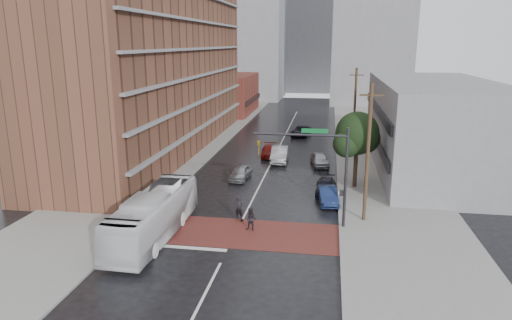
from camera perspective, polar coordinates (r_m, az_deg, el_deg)
The scene contains 24 objects.
ground at distance 31.28m, azimuth -2.72°, elevation -9.44°, with size 160.00×160.00×0.00m, color black.
crosswalk at distance 31.72m, azimuth -2.53°, elevation -9.07°, with size 14.00×5.00×0.02m, color maroon.
sidewalk_west at distance 57.18m, azimuth -8.88°, elevation 1.58°, with size 9.00×90.00×0.15m, color gray.
sidewalk_east at distance 54.72m, azimuth 14.69°, elevation 0.69°, with size 9.00×90.00×0.15m, color gray.
apartment_block at distance 55.69m, azimuth -12.33°, elevation 15.53°, with size 10.00×44.00×28.00m, color brown.
storefront_west at distance 84.41m, azimuth -3.22°, elevation 8.23°, with size 8.00×16.00×7.00m, color brown.
building_east at distance 49.77m, azimuth 21.28°, elevation 4.04°, with size 11.00×26.00×9.00m, color gray.
distant_tower_west at distance 107.88m, azimuth -1.57°, elevation 16.25°, with size 18.00×16.00×32.00m, color gray.
distant_tower_east at distance 100.42m, azimuth 14.39°, elevation 17.10°, with size 16.00×14.00×36.00m, color gray.
distant_tower_center at distance 123.11m, azimuth 6.59°, elevation 14.08°, with size 12.00×10.00×24.00m, color gray.
street_tree at distance 40.85m, azimuth 12.55°, elevation 2.92°, with size 4.20×4.10×6.90m.
signal_mast at distance 31.48m, azimuth 8.60°, elevation -0.31°, with size 6.50×0.30×7.20m.
utility_pole_near at distance 32.96m, azimuth 13.80°, elevation 0.83°, with size 1.60×0.26×10.00m.
utility_pole_far at distance 52.58m, azimuth 12.20°, elevation 5.92°, with size 1.60×0.26×10.00m.
transit_bus at distance 31.26m, azimuth -12.65°, elevation -6.74°, with size 2.60×11.12×3.10m, color silver.
pedestrian_a at distance 33.72m, azimuth -2.12°, elevation -6.01°, with size 0.64×0.42×1.75m, color black.
pedestrian_b at distance 31.78m, azimuth -0.63°, elevation -7.43°, with size 0.79×0.62×1.63m, color black.
car_travel_a at distance 43.42m, azimuth -1.96°, elevation -1.58°, with size 1.57×3.91×1.33m, color #A2A4A9.
car_travel_b at distance 49.82m, azimuth 2.96°, elevation 0.71°, with size 1.75×5.02×1.65m, color #B8BCC1.
car_travel_c at distance 52.21m, azimuth 1.66°, elevation 1.13°, with size 1.75×4.30×1.25m, color maroon.
suv_travel at distance 64.12m, azimuth 5.64°, elevation 3.63°, with size 2.23×4.83×1.34m, color black.
car_parked_near at distance 37.52m, azimuth 8.93°, elevation -4.38°, with size 1.40×4.01×1.32m, color #16234D.
car_parked_mid at distance 39.83m, azimuth 8.73°, elevation -3.34°, with size 1.68×4.14×1.20m, color black.
car_parked_far at distance 48.63m, azimuth 7.95°, elevation 0.08°, with size 1.64×4.09×1.39m, color #9D9EA4.
Camera 1 is at (6.00, -27.96, 12.68)m, focal length 32.00 mm.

